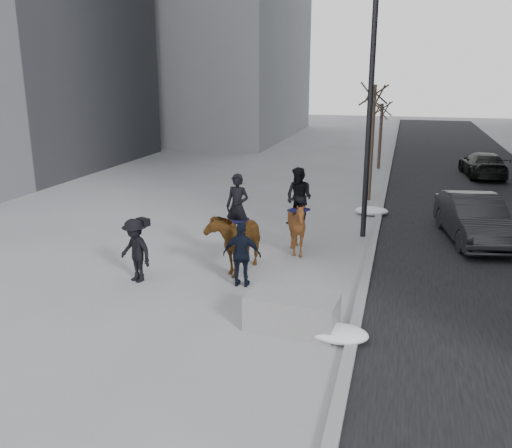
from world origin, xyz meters
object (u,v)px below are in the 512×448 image
(planter, at_px, (292,312))
(car_near, at_px, (474,219))
(mounted_left, at_px, (236,235))
(mounted_right, at_px, (298,220))

(planter, distance_m, car_near, 9.23)
(planter, bearing_deg, mounted_left, 124.77)
(planter, relative_size, mounted_left, 0.72)
(planter, relative_size, car_near, 0.42)
(mounted_left, distance_m, mounted_right, 2.27)
(mounted_right, bearing_deg, planter, -80.25)
(mounted_left, height_order, mounted_right, mounted_left)
(mounted_left, bearing_deg, car_near, 34.11)
(car_near, distance_m, mounted_right, 6.18)
(mounted_left, bearing_deg, planter, -55.23)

